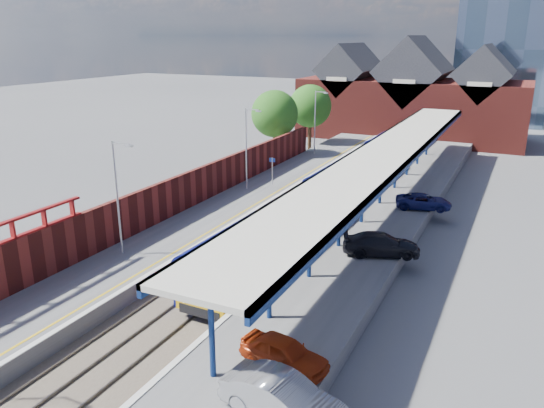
% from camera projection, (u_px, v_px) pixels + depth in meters
% --- Properties ---
extents(ground, '(240.00, 240.00, 0.00)m').
position_uv_depth(ground, '(347.00, 186.00, 50.64)').
color(ground, '#5B5B5E').
rests_on(ground, ground).
extents(ballast_bed, '(6.00, 76.00, 0.06)m').
position_uv_depth(ballast_bed, '(307.00, 217.00, 42.06)').
color(ballast_bed, '#473D33').
rests_on(ballast_bed, ground).
extents(rails, '(4.51, 76.00, 0.14)m').
position_uv_depth(rails, '(307.00, 215.00, 42.03)').
color(rails, slate).
rests_on(rails, ground).
extents(left_platform, '(5.00, 76.00, 1.00)m').
position_uv_depth(left_platform, '(246.00, 202.00, 44.20)').
color(left_platform, '#565659').
rests_on(left_platform, ground).
extents(right_platform, '(6.00, 76.00, 1.00)m').
position_uv_depth(right_platform, '(382.00, 222.00, 39.42)').
color(right_platform, '#565659').
rests_on(right_platform, ground).
extents(coping_left, '(0.30, 76.00, 0.05)m').
position_uv_depth(coping_left, '(271.00, 199.00, 43.07)').
color(coping_left, silver).
rests_on(coping_left, left_platform).
extents(coping_right, '(0.30, 76.00, 0.05)m').
position_uv_depth(coping_right, '(345.00, 210.00, 40.45)').
color(coping_right, silver).
rests_on(coping_right, right_platform).
extents(yellow_line, '(0.14, 76.00, 0.01)m').
position_uv_depth(yellow_line, '(265.00, 199.00, 43.32)').
color(yellow_line, yellow).
rests_on(yellow_line, left_platform).
extents(train, '(3.21, 65.96, 3.45)m').
position_uv_depth(train, '(377.00, 155.00, 53.81)').
color(train, navy).
rests_on(train, ground).
extents(canopy, '(4.50, 52.00, 4.48)m').
position_uv_depth(canopy, '(386.00, 154.00, 39.87)').
color(canopy, navy).
rests_on(canopy, right_platform).
extents(lamp_post_b, '(1.48, 0.18, 7.00)m').
position_uv_depth(lamp_post_b, '(119.00, 191.00, 31.19)').
color(lamp_post_b, '#A5A8AA').
rests_on(lamp_post_b, left_platform).
extents(lamp_post_c, '(1.48, 0.18, 7.00)m').
position_uv_depth(lamp_post_c, '(248.00, 144.00, 44.91)').
color(lamp_post_c, '#A5A8AA').
rests_on(lamp_post_c, left_platform).
extents(lamp_post_d, '(1.48, 0.18, 7.00)m').
position_uv_depth(lamp_post_d, '(316.00, 118.00, 58.63)').
color(lamp_post_d, '#A5A8AA').
rests_on(lamp_post_d, left_platform).
extents(platform_sign, '(0.55, 0.08, 2.50)m').
position_uv_depth(platform_sign, '(272.00, 167.00, 46.76)').
color(platform_sign, '#A5A8AA').
rests_on(platform_sign, left_platform).
extents(brick_wall, '(0.35, 50.00, 3.86)m').
position_uv_depth(brick_wall, '(173.00, 196.00, 39.15)').
color(brick_wall, maroon).
rests_on(brick_wall, left_platform).
extents(station_building, '(30.00, 12.12, 13.78)m').
position_uv_depth(station_building, '(412.00, 99.00, 73.00)').
color(station_building, maroon).
rests_on(station_building, ground).
extents(tree_near, '(5.20, 5.20, 8.10)m').
position_uv_depth(tree_near, '(276.00, 115.00, 58.38)').
color(tree_near, '#382314').
rests_on(tree_near, ground).
extents(tree_far, '(5.20, 5.20, 8.10)m').
position_uv_depth(tree_far, '(311.00, 107.00, 64.83)').
color(tree_far, '#382314').
rests_on(tree_far, ground).
extents(parked_car_red, '(3.96, 2.12, 1.28)m').
position_uv_depth(parked_car_red, '(284.00, 353.00, 21.18)').
color(parked_car_red, '#A82F0E').
rests_on(parked_car_red, right_platform).
extents(parked_car_silver, '(4.80, 2.28, 1.52)m').
position_uv_depth(parked_car_silver, '(283.00, 399.00, 18.33)').
color(parked_car_silver, '#A6A7AA').
rests_on(parked_car_silver, right_platform).
extents(parked_car_dark, '(5.00, 3.38, 1.35)m').
position_uv_depth(parked_car_dark, '(381.00, 244.00, 32.12)').
color(parked_car_dark, black).
rests_on(parked_car_dark, right_platform).
extents(parked_car_blue, '(4.54, 2.89, 1.17)m').
position_uv_depth(parked_car_blue, '(424.00, 201.00, 40.70)').
color(parked_car_blue, navy).
rests_on(parked_car_blue, right_platform).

